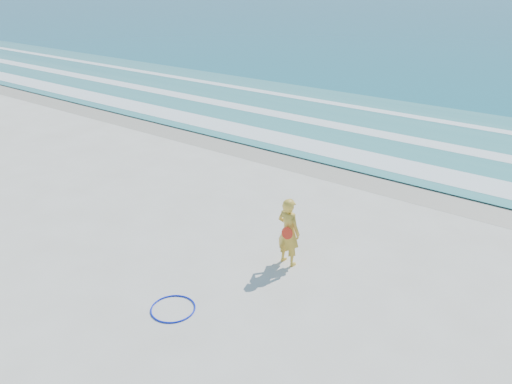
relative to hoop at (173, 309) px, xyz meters
The scene contains 8 objects.
ground 1.22m from the hoop, 163.87° to the right, with size 400.00×400.00×0.00m, color silver.
wet_sand 8.74m from the hoop, 97.68° to the left, with size 400.00×2.40×0.00m, color #B2A893.
shallow 13.71m from the hoop, 94.89° to the left, with size 400.00×10.00×0.01m, color #59B7AD.
foam_near 10.03m from the hoop, 96.69° to the left, with size 400.00×1.40×0.01m, color white.
foam_mid 12.92m from the hoop, 95.19° to the left, with size 400.00×0.90×0.01m, color white.
foam_far 16.20m from the hoop, 94.14° to the left, with size 400.00×0.60×0.01m, color white.
hoop is the anchor object (origin of this frame).
woman 2.98m from the hoop, 72.75° to the left, with size 0.62×0.44×1.59m.
Camera 1 is at (7.21, -5.04, 6.05)m, focal length 35.00 mm.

